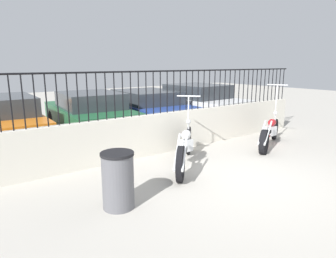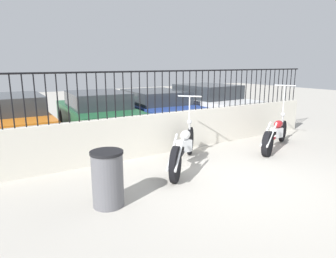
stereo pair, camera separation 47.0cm
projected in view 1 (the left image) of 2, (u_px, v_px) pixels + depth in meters
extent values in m
plane|color=#ADA89E|center=(244.00, 179.00, 5.54)|extent=(40.00, 40.00, 0.00)
cube|color=beige|center=(170.00, 131.00, 7.24)|extent=(9.29, 0.18, 0.95)
cylinder|color=black|center=(11.00, 102.00, 5.07)|extent=(0.02, 0.02, 0.99)
cylinder|color=black|center=(23.00, 102.00, 5.18)|extent=(0.02, 0.02, 0.99)
cylinder|color=black|center=(35.00, 101.00, 5.29)|extent=(0.02, 0.02, 0.99)
cylinder|color=black|center=(46.00, 100.00, 5.40)|extent=(0.02, 0.02, 0.99)
cylinder|color=black|center=(57.00, 99.00, 5.52)|extent=(0.02, 0.02, 0.99)
cylinder|color=black|center=(68.00, 99.00, 5.63)|extent=(0.02, 0.02, 0.99)
cylinder|color=black|center=(78.00, 98.00, 5.74)|extent=(0.02, 0.02, 0.99)
cylinder|color=black|center=(87.00, 97.00, 5.85)|extent=(0.02, 0.02, 0.99)
cylinder|color=black|center=(97.00, 97.00, 5.96)|extent=(0.02, 0.02, 0.99)
cylinder|color=black|center=(106.00, 96.00, 6.08)|extent=(0.02, 0.02, 0.99)
cylinder|color=black|center=(114.00, 95.00, 6.19)|extent=(0.02, 0.02, 0.99)
cylinder|color=black|center=(123.00, 95.00, 6.30)|extent=(0.02, 0.02, 0.99)
cylinder|color=black|center=(131.00, 94.00, 6.41)|extent=(0.02, 0.02, 0.99)
cylinder|color=black|center=(139.00, 94.00, 6.53)|extent=(0.02, 0.02, 0.99)
cylinder|color=black|center=(146.00, 93.00, 6.64)|extent=(0.02, 0.02, 0.99)
cylinder|color=black|center=(153.00, 93.00, 6.75)|extent=(0.02, 0.02, 0.99)
cylinder|color=black|center=(160.00, 92.00, 6.86)|extent=(0.02, 0.02, 0.99)
cylinder|color=black|center=(167.00, 92.00, 6.97)|extent=(0.02, 0.02, 0.99)
cylinder|color=black|center=(174.00, 91.00, 7.09)|extent=(0.02, 0.02, 0.99)
cylinder|color=black|center=(180.00, 91.00, 7.20)|extent=(0.02, 0.02, 0.99)
cylinder|color=black|center=(186.00, 90.00, 7.31)|extent=(0.02, 0.02, 0.99)
cylinder|color=black|center=(192.00, 90.00, 7.42)|extent=(0.02, 0.02, 0.99)
cylinder|color=black|center=(198.00, 90.00, 7.53)|extent=(0.02, 0.02, 0.99)
cylinder|color=black|center=(204.00, 89.00, 7.65)|extent=(0.02, 0.02, 0.99)
cylinder|color=black|center=(209.00, 89.00, 7.76)|extent=(0.02, 0.02, 0.99)
cylinder|color=black|center=(215.00, 88.00, 7.87)|extent=(0.02, 0.02, 0.99)
cylinder|color=black|center=(220.00, 88.00, 7.98)|extent=(0.02, 0.02, 0.99)
cylinder|color=black|center=(225.00, 88.00, 8.09)|extent=(0.02, 0.02, 0.99)
cylinder|color=black|center=(230.00, 87.00, 8.21)|extent=(0.02, 0.02, 0.99)
cylinder|color=black|center=(234.00, 87.00, 8.32)|extent=(0.02, 0.02, 0.99)
cylinder|color=black|center=(239.00, 87.00, 8.43)|extent=(0.02, 0.02, 0.99)
cylinder|color=black|center=(244.00, 86.00, 8.54)|extent=(0.02, 0.02, 0.99)
cylinder|color=black|center=(248.00, 86.00, 8.66)|extent=(0.02, 0.02, 0.99)
cylinder|color=black|center=(252.00, 86.00, 8.77)|extent=(0.02, 0.02, 0.99)
cylinder|color=black|center=(256.00, 86.00, 8.88)|extent=(0.02, 0.02, 0.99)
cylinder|color=black|center=(261.00, 85.00, 8.99)|extent=(0.02, 0.02, 0.99)
cylinder|color=black|center=(265.00, 85.00, 9.10)|extent=(0.02, 0.02, 0.99)
cylinder|color=black|center=(268.00, 85.00, 9.22)|extent=(0.02, 0.02, 0.99)
cylinder|color=black|center=(272.00, 84.00, 9.33)|extent=(0.02, 0.02, 0.99)
cylinder|color=black|center=(276.00, 84.00, 9.44)|extent=(0.02, 0.02, 0.99)
cylinder|color=black|center=(279.00, 84.00, 9.55)|extent=(0.02, 0.02, 0.99)
cylinder|color=black|center=(283.00, 84.00, 9.66)|extent=(0.02, 0.02, 0.99)
cylinder|color=black|center=(171.00, 71.00, 6.93)|extent=(9.29, 0.04, 0.04)
cylinder|color=black|center=(189.00, 140.00, 6.98)|extent=(0.51, 0.50, 0.65)
cylinder|color=black|center=(180.00, 164.00, 5.34)|extent=(0.54, 0.54, 0.66)
cylinder|color=black|center=(185.00, 151.00, 6.16)|extent=(1.15, 1.14, 0.06)
cube|color=silver|center=(185.00, 145.00, 6.19)|extent=(0.28, 0.18, 0.24)
ellipsoid|color=white|center=(186.00, 135.00, 6.26)|extent=(0.47, 0.47, 0.18)
cube|color=black|center=(182.00, 150.00, 5.60)|extent=(0.31, 0.31, 0.06)
cylinder|color=silver|center=(188.00, 131.00, 6.84)|extent=(0.19, 0.19, 0.51)
sphere|color=silver|center=(188.00, 122.00, 6.73)|extent=(0.11, 0.11, 0.11)
cylinder|color=silver|center=(188.00, 109.00, 6.64)|extent=(0.03, 0.03, 0.56)
cylinder|color=silver|center=(189.00, 96.00, 6.58)|extent=(0.39, 0.39, 0.03)
cylinder|color=silver|center=(185.00, 152.00, 5.33)|extent=(0.63, 0.63, 0.48)
cylinder|color=silver|center=(177.00, 151.00, 5.36)|extent=(0.63, 0.63, 0.48)
cylinder|color=black|center=(275.00, 129.00, 8.35)|extent=(0.55, 0.32, 0.57)
cylinder|color=black|center=(264.00, 142.00, 6.99)|extent=(0.58, 0.37, 0.58)
cylinder|color=#AD191E|center=(270.00, 135.00, 7.67)|extent=(1.33, 0.67, 0.06)
cube|color=silver|center=(271.00, 131.00, 7.69)|extent=(0.28, 0.18, 0.24)
ellipsoid|color=#AD191E|center=(272.00, 122.00, 7.75)|extent=(0.48, 0.37, 0.18)
cube|color=black|center=(267.00, 132.00, 7.21)|extent=(0.32, 0.27, 0.06)
cylinder|color=silver|center=(275.00, 121.00, 8.21)|extent=(0.22, 0.14, 0.51)
sphere|color=silver|center=(275.00, 113.00, 8.11)|extent=(0.11, 0.11, 0.11)
cylinder|color=silver|center=(276.00, 99.00, 8.00)|extent=(0.03, 0.03, 0.74)
cylinder|color=silver|center=(277.00, 85.00, 7.92)|extent=(0.25, 0.48, 0.03)
cylinder|color=silver|center=(268.00, 133.00, 6.95)|extent=(0.73, 0.38, 0.45)
cylinder|color=silver|center=(262.00, 132.00, 7.02)|extent=(0.73, 0.38, 0.45)
cylinder|color=#56565B|center=(118.00, 182.00, 4.35)|extent=(0.46, 0.46, 0.81)
cylinder|color=black|center=(117.00, 154.00, 4.26)|extent=(0.49, 0.49, 0.04)
cylinder|color=black|center=(25.00, 120.00, 9.46)|extent=(0.13, 0.64, 0.64)
cylinder|color=black|center=(46.00, 137.00, 7.31)|extent=(0.13, 0.64, 0.64)
cylinder|color=black|center=(52.00, 121.00, 9.43)|extent=(0.16, 0.65, 0.64)
cylinder|color=black|center=(101.00, 116.00, 10.26)|extent=(0.16, 0.65, 0.64)
cylinder|color=black|center=(74.00, 136.00, 7.39)|extent=(0.16, 0.65, 0.64)
cylinder|color=black|center=(132.00, 129.00, 8.22)|extent=(0.16, 0.65, 0.64)
cube|color=#1E5933|center=(89.00, 117.00, 8.78)|extent=(1.99, 4.09, 0.60)
cube|color=#2D3338|center=(90.00, 100.00, 8.50)|extent=(1.67, 2.02, 0.44)
cylinder|color=black|center=(105.00, 113.00, 10.96)|extent=(0.15, 0.65, 0.64)
cylinder|color=black|center=(147.00, 109.00, 11.87)|extent=(0.15, 0.65, 0.64)
cylinder|color=black|center=(140.00, 126.00, 8.65)|extent=(0.15, 0.65, 0.64)
cylinder|color=black|center=(189.00, 120.00, 9.56)|extent=(0.15, 0.65, 0.64)
cube|color=navy|center=(144.00, 110.00, 10.22)|extent=(2.15, 4.64, 0.55)
cube|color=#2D3338|center=(147.00, 97.00, 9.93)|extent=(1.81, 2.28, 0.42)
cylinder|color=black|center=(154.00, 109.00, 11.70)|extent=(0.14, 0.64, 0.64)
cylinder|color=black|center=(186.00, 106.00, 12.78)|extent=(0.14, 0.64, 0.64)
cylinder|color=black|center=(202.00, 119.00, 9.70)|extent=(0.14, 0.64, 0.64)
cylinder|color=black|center=(236.00, 113.00, 10.78)|extent=(0.14, 0.64, 0.64)
cube|color=silver|center=(193.00, 105.00, 11.19)|extent=(2.06, 4.33, 0.62)
cube|color=#2D3338|center=(197.00, 91.00, 10.91)|extent=(1.77, 2.12, 0.47)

